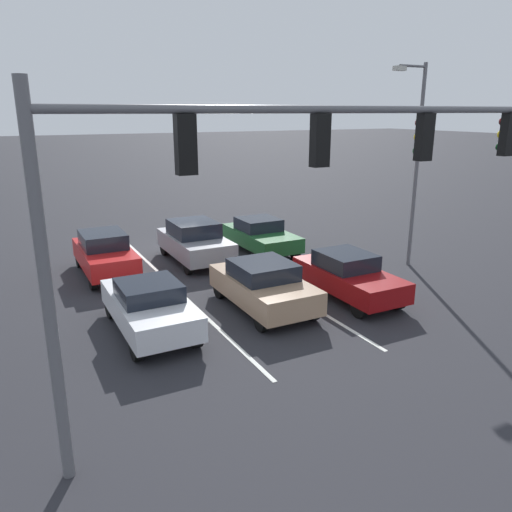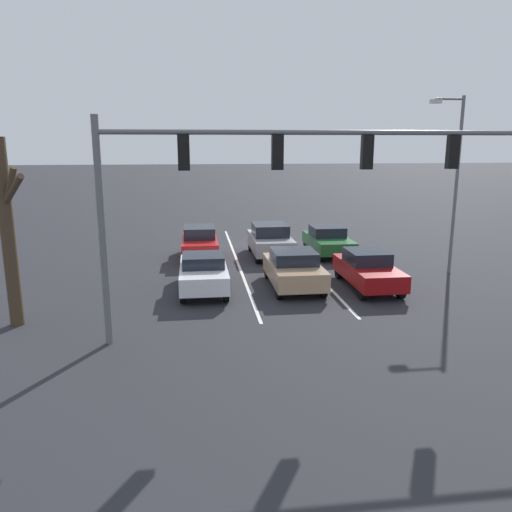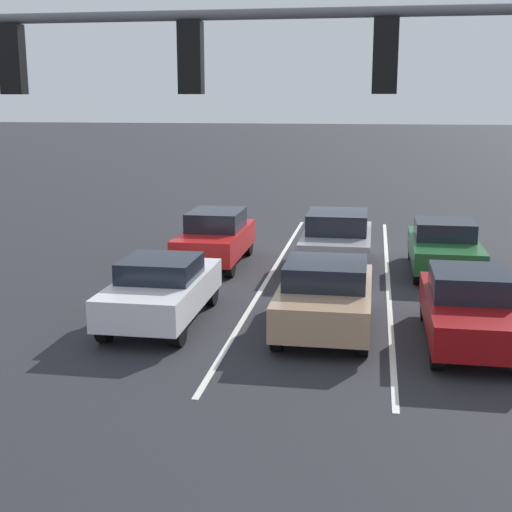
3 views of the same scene
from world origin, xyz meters
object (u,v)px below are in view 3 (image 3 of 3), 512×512
car_maroon_leftlane_front (469,307)px  car_darkgreen_leftlane_second (444,246)px  car_white_rightlane_front (162,289)px  car_tan_midlane_front (325,295)px  traffic_signal_gantry (149,97)px  car_red_rightlane_second (216,237)px  car_gray_midlane_second (337,240)px

car_maroon_leftlane_front → car_darkgreen_leftlane_second: bearing=-90.5°
car_white_rightlane_front → car_darkgreen_leftlane_second: car_white_rightlane_front is taller
car_darkgreen_leftlane_second → car_tan_midlane_front: bearing=62.8°
traffic_signal_gantry → car_white_rightlane_front: bearing=-73.9°
car_maroon_leftlane_front → car_red_rightlane_second: size_ratio=1.01×
car_white_rightlane_front → traffic_signal_gantry: 6.59m
car_darkgreen_leftlane_second → car_red_rightlane_second: bearing=1.2°
car_gray_midlane_second → car_darkgreen_leftlane_second: bearing=-179.1°
traffic_signal_gantry → car_tan_midlane_front: bearing=-113.3°
car_red_rightlane_second → car_gray_midlane_second: size_ratio=1.00×
car_tan_midlane_front → car_darkgreen_leftlane_second: (-2.98, -5.80, -0.02)m
car_tan_midlane_front → traffic_signal_gantry: traffic_signal_gantry is taller
car_gray_midlane_second → traffic_signal_gantry: 11.69m
car_darkgreen_leftlane_second → traffic_signal_gantry: size_ratio=0.34×
car_maroon_leftlane_front → traffic_signal_gantry: 8.00m
car_red_rightlane_second → car_darkgreen_leftlane_second: (-6.63, -0.14, -0.09)m
car_white_rightlane_front → car_gray_midlane_second: 6.80m
car_maroon_leftlane_front → car_gray_midlane_second: size_ratio=1.02×
car_darkgreen_leftlane_second → car_white_rightlane_front: bearing=41.8°
car_darkgreen_leftlane_second → car_gray_midlane_second: car_gray_midlane_second is taller
car_maroon_leftlane_front → car_darkgreen_leftlane_second: size_ratio=1.01×
car_red_rightlane_second → traffic_signal_gantry: size_ratio=0.34×
car_gray_midlane_second → car_white_rightlane_front: bearing=58.8°
car_darkgreen_leftlane_second → traffic_signal_gantry: 12.67m
car_white_rightlane_front → traffic_signal_gantry: traffic_signal_gantry is taller
car_darkgreen_leftlane_second → car_gray_midlane_second: size_ratio=1.01×
car_maroon_leftlane_front → car_white_rightlane_front: 6.52m
car_maroon_leftlane_front → traffic_signal_gantry: size_ratio=0.35×
car_maroon_leftlane_front → car_gray_midlane_second: (2.98, -6.16, 0.09)m
car_tan_midlane_front → car_gray_midlane_second: 5.75m
car_maroon_leftlane_front → car_white_rightlane_front: (6.51, -0.34, 0.01)m
car_gray_midlane_second → car_tan_midlane_front: bearing=90.7°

